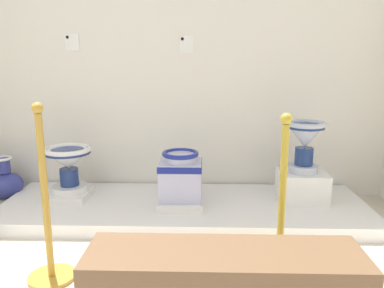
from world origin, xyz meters
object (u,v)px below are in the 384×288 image
Objects in this scene: plinth_block_pale_glazed at (181,201)px; antique_toilet_broad_patterned at (305,139)px; info_placard_first at (72,42)px; antique_toilet_leftmost at (68,161)px; plinth_block_broad_patterned at (302,186)px; info_placard_second at (187,44)px; decorative_vase_corner at (5,184)px; stanchion_post_near_right at (280,236)px; stanchion_post_near_left at (48,232)px; antique_toilet_pale_glazed at (181,174)px; plinth_block_leftmost at (71,194)px.

plinth_block_pale_glazed is 1.13m from antique_toilet_broad_patterned.
plinth_block_pale_glazed is at bearing -29.33° from info_placard_first.
info_placard_first reaches higher than antique_toilet_leftmost.
antique_toilet_leftmost reaches higher than plinth_block_pale_glazed.
plinth_block_broad_patterned is 1.58m from info_placard_second.
antique_toilet_leftmost is 0.96× the size of decorative_vase_corner.
stanchion_post_near_right is at bearing -42.00° from info_placard_first.
stanchion_post_near_right is (0.60, -1.46, -1.12)m from info_placard_second.
info_placard_first is 0.14× the size of stanchion_post_near_left.
info_placard_first reaches higher than antique_toilet_broad_patterned.
info_placard_second reaches higher than stanchion_post_near_right.
antique_toilet_pale_glazed is 1.17m from stanchion_post_near_left.
plinth_block_broad_patterned is 0.91× the size of antique_toilet_broad_patterned.
antique_toilet_leftmost reaches higher than plinth_block_broad_patterned.
plinth_block_broad_patterned reaches higher than plinth_block_pale_glazed.
info_placard_second is (-0.98, 0.42, 0.76)m from antique_toilet_broad_patterned.
antique_toilet_leftmost is at bearing 179.56° from antique_toilet_broad_patterned.
antique_toilet_broad_patterned is 2.85× the size of info_placard_first.
plinth_block_leftmost is 2.61× the size of info_placard_first.
stanchion_post_near_right is (1.62, -1.46, -1.13)m from info_placard_first.
antique_toilet_broad_patterned is 0.41× the size of stanchion_post_near_left.
decorative_vase_corner is 0.40× the size of stanchion_post_near_left.
info_placard_first is 0.36× the size of decorative_vase_corner.
info_placard_second is 1.93m from stanchion_post_near_right.
plinth_block_broad_patterned is 0.40× the size of stanchion_post_near_right.
plinth_block_leftmost is at bearing 171.17° from antique_toilet_pale_glazed.
plinth_block_leftmost is 1.65m from info_placard_second.
antique_toilet_broad_patterned reaches higher than plinth_block_pale_glazed.
plinth_block_leftmost is at bearing 179.56° from plinth_block_broad_patterned.
antique_toilet_broad_patterned is at bearing -3.80° from decorative_vase_corner.
stanchion_post_near_left reaches higher than stanchion_post_near_right.
antique_toilet_pale_glazed is 1.55m from info_placard_first.
antique_toilet_leftmost is (0.00, -0.00, 0.29)m from plinth_block_leftmost.
plinth_block_leftmost is 1.90m from stanchion_post_near_right.
info_placard_first is at bearing 167.99° from plinth_block_broad_patterned.
plinth_block_broad_patterned is 2.02m from stanchion_post_near_left.
plinth_block_leftmost is at bearing -13.75° from decorative_vase_corner.
antique_toilet_pale_glazed is 0.37× the size of stanchion_post_near_left.
plinth_block_pale_glazed is 1.02m from plinth_block_broad_patterned.
antique_toilet_pale_glazed reaches higher than plinth_block_pale_glazed.
plinth_block_pale_glazed is 0.90× the size of antique_toilet_broad_patterned.
antique_toilet_leftmost is 1.03× the size of plinth_block_pale_glazed.
info_placard_first is (-2.00, 0.42, 0.78)m from antique_toilet_broad_patterned.
stanchion_post_near_left reaches higher than plinth_block_broad_patterned.
stanchion_post_near_left is (-0.70, -0.94, -0.07)m from antique_toilet_pale_glazed.
plinth_block_broad_patterned is at bearing -3.80° from decorative_vase_corner.
antique_toilet_leftmost is at bearing 146.46° from stanchion_post_near_right.
plinth_block_broad_patterned is at bearing 69.68° from stanchion_post_near_right.
antique_toilet_pale_glazed is 1.64m from decorative_vase_corner.
antique_toilet_broad_patterned is (1.00, 0.13, 0.26)m from antique_toilet_pale_glazed.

